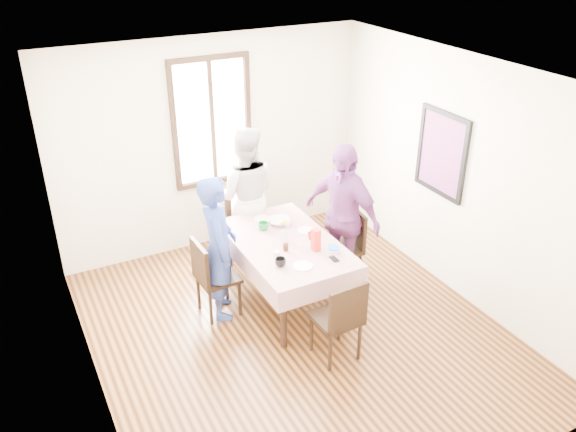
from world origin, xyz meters
The scene contains 30 objects.
ground centered at (0.00, 0.00, 0.00)m, with size 4.50×4.50×0.00m, color black.
back_wall centered at (0.00, 2.25, 1.35)m, with size 4.00×4.00×0.00m, color beige.
right_wall centered at (2.00, 0.00, 1.35)m, with size 4.50×4.50×0.00m, color beige.
window_frame centered at (0.00, 2.23, 1.65)m, with size 1.02×0.06×1.62m, color black.
window_pane centered at (0.00, 2.24, 1.65)m, with size 0.90×0.02×1.50m, color white.
art_poster centered at (1.98, 0.30, 1.55)m, with size 0.04×0.76×0.96m, color red.
dining_table centered at (0.16, 0.57, 0.38)m, with size 0.90×1.53×0.75m, color black.
tablecloth centered at (0.16, 0.57, 0.76)m, with size 1.02×1.65×0.01m, color #540612.
chair_left centered at (-0.59, 0.72, 0.46)m, with size 0.42×0.42×0.91m, color black.
chair_right centered at (0.91, 0.62, 0.46)m, with size 0.42×0.42×0.91m, color black.
chair_far centered at (0.16, 1.62, 0.46)m, with size 0.42×0.42×0.91m, color black.
chair_near centered at (0.16, -0.48, 0.46)m, with size 0.42×0.42×0.91m, color black.
person_left centered at (-0.57, 0.72, 0.81)m, with size 0.59×0.39×1.62m, color navy.
person_far centered at (0.16, 1.61, 0.87)m, with size 0.85×0.66×1.75m, color beige.
person_right centered at (0.89, 0.62, 0.87)m, with size 1.02×0.43×1.74m, color #77387B.
mug_black centered at (-0.11, 0.16, 0.81)m, with size 0.11×0.11×0.09m, color black.
mug_flag centered at (0.43, 0.49, 0.80)m, with size 0.09×0.09×0.08m, color red.
mug_green centered at (0.06, 0.93, 0.81)m, with size 0.11×0.11×0.09m, color #0C7226.
serving_bowl centered at (0.29, 0.97, 0.79)m, with size 0.25×0.25×0.06m, color white.
juice_carton centered at (0.36, 0.27, 0.89)m, with size 0.08×0.08×0.25m, color red.
butter_tub centered at (0.50, 0.14, 0.79)m, with size 0.10×0.10×0.05m, color white.
jam_jar centered at (0.08, 0.41, 0.80)m, with size 0.06×0.06×0.08m, color black.
drinking_glass centered at (-0.08, 0.30, 0.81)m, with size 0.06×0.06×0.09m, color silver.
smartphone centered at (0.44, 0.02, 0.77)m, with size 0.06×0.13×0.01m, color black.
flower_vase centered at (0.16, 0.59, 0.83)m, with size 0.07×0.07×0.14m, color silver.
plate_right centered at (0.47, 0.68, 0.77)m, with size 0.20×0.20×0.01m, color white.
plate_far centered at (0.16, 1.15, 0.77)m, with size 0.20×0.20×0.01m, color white.
plate_near centered at (0.08, 0.05, 0.77)m, with size 0.20×0.20×0.01m, color white.
butter_lid centered at (0.50, 0.14, 0.82)m, with size 0.12×0.12×0.01m, color blue.
flower_bunch centered at (0.16, 0.59, 0.95)m, with size 0.09×0.09×0.10m, color yellow, non-canonical shape.
Camera 1 is at (-2.37, -4.32, 3.94)m, focal length 36.63 mm.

